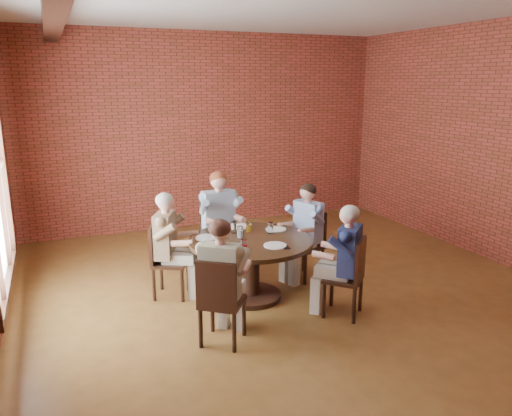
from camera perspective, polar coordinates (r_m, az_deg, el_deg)
name	(u,v)px	position (r m, az deg, el deg)	size (l,w,h in m)	color
floor	(294,295)	(6.25, 4.42, -9.93)	(7.00, 7.00, 0.00)	brown
ceiling	(301,0)	(5.76, 5.11, 22.64)	(7.00, 7.00, 0.00)	beige
wall_back	(208,131)	(9.00, -5.55, 8.73)	(7.00, 7.00, 0.00)	#97382B
wall_right	(506,145)	(7.79, 26.70, 6.45)	(7.00, 7.00, 0.00)	#97382B
dining_table	(251,257)	(5.97, -0.61, -5.58)	(1.47, 1.47, 0.75)	black
chair_a	(309,241)	(6.68, 6.04, -3.79)	(0.51, 0.51, 0.90)	black
diner_a	(305,232)	(6.58, 5.62, -2.76)	(0.49, 0.61, 1.27)	#4469B2
chair_b	(218,232)	(6.96, -4.35, -2.78)	(0.46, 0.46, 0.96)	black
diner_b	(220,222)	(6.83, -4.11, -1.63)	(0.55, 0.68, 1.38)	#8B9DB1
chair_c	(164,257)	(6.15, -10.46, -5.52)	(0.54, 0.54, 0.91)	black
diner_c	(170,246)	(6.09, -9.80, -4.26)	(0.50, 0.62, 1.29)	brown
chair_d	(220,299)	(4.95, -4.16, -10.32)	(0.57, 0.57, 0.91)	black
diner_d	(222,282)	(4.96, -3.90, -8.42)	(0.50, 0.62, 1.29)	tan
chair_e	(350,274)	(5.64, 10.73, -7.46)	(0.56, 0.56, 0.90)	black
diner_e	(344,261)	(5.60, 10.03, -6.01)	(0.49, 0.60, 1.27)	navy
plate_a	(276,229)	(6.25, 2.29, -2.47)	(0.26, 0.26, 0.01)	white
plate_b	(242,227)	(6.37, -1.64, -2.13)	(0.26, 0.26, 0.01)	white
plate_c	(206,238)	(5.96, -5.70, -3.38)	(0.26, 0.26, 0.01)	white
plate_d	(275,245)	(5.65, 2.19, -4.29)	(0.26, 0.26, 0.01)	white
glass_a	(270,228)	(6.09, 1.66, -2.29)	(0.07, 0.07, 0.14)	white
glass_b	(249,226)	(6.15, -0.81, -2.13)	(0.07, 0.07, 0.14)	white
glass_c	(234,228)	(6.11, -2.57, -2.25)	(0.07, 0.07, 0.14)	white
glass_d	(240,232)	(5.93, -1.83, -2.74)	(0.07, 0.07, 0.14)	white
glass_e	(227,239)	(5.69, -3.39, -3.52)	(0.07, 0.07, 0.14)	white
glass_f	(244,246)	(5.43, -1.37, -4.37)	(0.07, 0.07, 0.14)	white
smartphone	(286,247)	(5.61, 3.39, -4.46)	(0.07, 0.15, 0.01)	black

